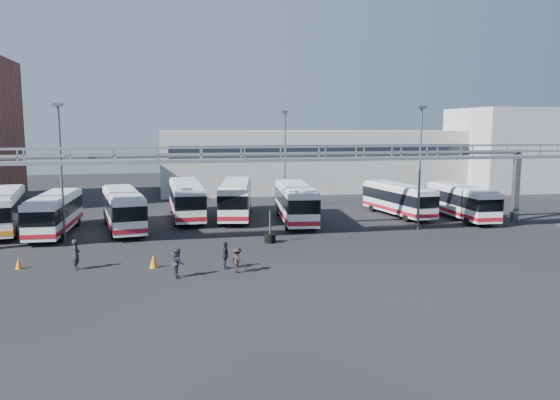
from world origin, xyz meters
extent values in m
plane|color=black|center=(0.00, 0.00, 0.00)|extent=(140.00, 140.00, 0.00)
cube|color=gray|center=(0.00, 5.00, 6.10)|extent=(50.00, 1.80, 0.22)
cube|color=gray|center=(0.00, 4.15, 7.05)|extent=(50.00, 0.10, 0.10)
cube|color=gray|center=(0.00, 5.85, 7.05)|extent=(50.00, 0.10, 0.10)
cube|color=#4C4F54|center=(0.00, 9.00, 6.30)|extent=(45.00, 0.50, 0.35)
cube|color=#9E9E99|center=(12.00, 38.00, 4.00)|extent=(42.00, 14.00, 8.00)
cube|color=#B2B2AD|center=(38.00, 32.00, 5.50)|extent=(14.00, 12.00, 11.00)
cylinder|color=#4C4F54|center=(-16.00, 8.00, 5.00)|extent=(0.18, 0.18, 10.00)
cube|color=#4C4F54|center=(-16.00, 8.00, 10.10)|extent=(0.70, 0.35, 0.22)
cylinder|color=#4C4F54|center=(12.00, 7.00, 5.00)|extent=(0.18, 0.18, 10.00)
cube|color=#4C4F54|center=(12.00, 7.00, 10.10)|extent=(0.70, 0.35, 0.22)
cylinder|color=#4C4F54|center=(4.00, 22.00, 5.00)|extent=(0.18, 0.18, 10.00)
cube|color=#4C4F54|center=(4.00, 22.00, 10.10)|extent=(0.70, 0.35, 0.22)
cube|color=silver|center=(-21.53, 13.17, 1.84)|extent=(4.04, 11.35, 2.78)
cube|color=black|center=(-21.53, 13.17, 2.17)|extent=(4.10, 11.41, 1.11)
cube|color=orange|center=(-21.53, 13.17, 0.86)|extent=(4.09, 11.40, 0.35)
cube|color=silver|center=(-21.53, 13.17, 3.31)|extent=(3.63, 10.21, 0.16)
cylinder|color=black|center=(-19.91, 9.81, 0.50)|extent=(0.44, 1.04, 1.01)
cylinder|color=black|center=(-20.89, 16.84, 0.50)|extent=(0.44, 1.04, 1.01)
cube|color=silver|center=(-17.25, 11.40, 1.74)|extent=(2.83, 10.56, 2.62)
cube|color=black|center=(-17.25, 11.40, 2.05)|extent=(2.90, 10.62, 1.05)
cube|color=maroon|center=(-17.25, 11.40, 0.81)|extent=(2.89, 10.61, 0.33)
cube|color=silver|center=(-17.25, 11.40, 3.12)|extent=(2.55, 9.51, 0.15)
cylinder|color=black|center=(-18.47, 8.10, 0.48)|extent=(0.33, 0.96, 0.95)
cylinder|color=black|center=(-16.33, 8.00, 0.48)|extent=(0.33, 0.96, 0.95)
cylinder|color=black|center=(-18.17, 14.79, 0.48)|extent=(0.33, 0.96, 0.95)
cylinder|color=black|center=(-16.04, 14.70, 0.48)|extent=(0.33, 0.96, 0.95)
cube|color=silver|center=(-12.02, 12.03, 1.81)|extent=(4.19, 11.17, 2.73)
cube|color=black|center=(-12.02, 12.03, 2.13)|extent=(4.26, 11.24, 1.09)
cube|color=maroon|center=(-12.02, 12.03, 0.84)|extent=(4.25, 11.23, 0.35)
cube|color=silver|center=(-12.02, 12.03, 3.25)|extent=(3.77, 10.05, 0.16)
cylinder|color=black|center=(-12.57, 8.40, 0.50)|extent=(0.45, 1.03, 0.99)
cylinder|color=black|center=(-10.36, 8.76, 0.50)|extent=(0.45, 1.03, 0.99)
cylinder|color=black|center=(-13.69, 15.30, 0.50)|extent=(0.45, 1.03, 0.99)
cylinder|color=black|center=(-11.48, 15.65, 0.50)|extent=(0.45, 1.03, 0.99)
cube|color=silver|center=(-6.65, 16.57, 1.88)|extent=(2.85, 11.42, 2.84)
cube|color=black|center=(-6.65, 16.57, 2.22)|extent=(2.91, 11.48, 1.14)
cube|color=maroon|center=(-6.65, 16.57, 0.88)|extent=(2.90, 11.47, 0.36)
cube|color=silver|center=(-6.65, 16.57, 3.39)|extent=(2.57, 10.27, 0.17)
cylinder|color=black|center=(-7.73, 12.90, 0.52)|extent=(0.33, 1.04, 1.03)
cylinder|color=black|center=(-5.39, 12.96, 0.52)|extent=(0.33, 1.04, 1.03)
cylinder|color=black|center=(-7.90, 20.17, 0.52)|extent=(0.33, 1.04, 1.03)
cylinder|color=black|center=(-5.56, 20.23, 0.52)|extent=(0.33, 1.04, 1.03)
cube|color=silver|center=(-2.06, 16.05, 1.88)|extent=(4.58, 11.62, 2.83)
cube|color=black|center=(-2.06, 16.05, 2.22)|extent=(4.65, 11.69, 1.13)
cube|color=maroon|center=(-2.06, 16.05, 0.88)|extent=(4.64, 11.68, 0.36)
cube|color=silver|center=(-2.06, 16.05, 3.38)|extent=(4.12, 10.46, 0.16)
cylinder|color=black|center=(-3.86, 12.70, 0.52)|extent=(0.49, 1.07, 1.03)
cylinder|color=black|center=(-1.57, 12.27, 0.52)|extent=(0.49, 1.07, 1.03)
cylinder|color=black|center=(-2.56, 19.83, 0.52)|extent=(0.49, 1.07, 1.03)
cylinder|color=black|center=(-0.26, 19.41, 0.52)|extent=(0.49, 1.07, 1.03)
cube|color=silver|center=(2.80, 12.49, 1.86)|extent=(3.79, 11.43, 2.80)
cube|color=black|center=(2.80, 12.49, 2.19)|extent=(3.86, 11.50, 1.12)
cube|color=maroon|center=(2.80, 12.49, 0.87)|extent=(3.85, 11.49, 0.36)
cube|color=silver|center=(2.80, 12.49, 3.34)|extent=(3.41, 10.29, 0.16)
cylinder|color=black|center=(1.25, 9.05, 0.51)|extent=(0.42, 1.05, 1.02)
cylinder|color=black|center=(3.54, 8.79, 0.51)|extent=(0.42, 1.05, 1.02)
cylinder|color=black|center=(2.06, 16.18, 0.51)|extent=(0.42, 1.05, 1.02)
cylinder|color=black|center=(4.35, 15.92, 0.51)|extent=(0.42, 1.05, 1.02)
cube|color=silver|center=(13.33, 13.94, 1.66)|extent=(3.39, 10.23, 2.51)
cube|color=black|center=(13.33, 13.94, 1.96)|extent=(3.46, 10.29, 1.00)
cube|color=maroon|center=(13.33, 13.94, 0.78)|extent=(3.45, 10.28, 0.32)
cube|color=silver|center=(13.33, 13.94, 2.99)|extent=(3.05, 9.20, 0.15)
cylinder|color=black|center=(12.68, 10.64, 0.46)|extent=(0.37, 0.94, 0.91)
cylinder|color=black|center=(14.70, 10.87, 0.46)|extent=(0.37, 0.94, 0.91)
cylinder|color=black|center=(11.95, 17.02, 0.46)|extent=(0.37, 0.94, 0.91)
cylinder|color=black|center=(13.98, 17.25, 0.46)|extent=(0.37, 0.94, 0.91)
cube|color=silver|center=(18.33, 11.03, 1.67)|extent=(2.77, 10.16, 2.52)
cube|color=black|center=(18.33, 11.03, 1.97)|extent=(2.84, 10.22, 1.01)
cube|color=maroon|center=(18.33, 11.03, 0.78)|extent=(2.83, 10.21, 0.32)
cube|color=silver|center=(18.33, 11.03, 3.00)|extent=(2.50, 9.14, 0.15)
cylinder|color=black|center=(17.15, 7.86, 0.46)|extent=(0.32, 0.93, 0.91)
cylinder|color=black|center=(19.19, 7.77, 0.46)|extent=(0.32, 0.93, 0.91)
cylinder|color=black|center=(17.46, 14.30, 0.46)|extent=(0.32, 0.93, 0.91)
cylinder|color=black|center=(19.51, 14.20, 0.46)|extent=(0.32, 0.93, 0.91)
imported|color=black|center=(-13.95, -0.57, 0.92)|extent=(0.50, 0.71, 1.84)
imported|color=#262331|center=(-8.04, -3.59, 0.84)|extent=(0.70, 0.86, 1.67)
imported|color=black|center=(-4.61, -3.32, 0.76)|extent=(0.98, 1.13, 1.52)
imported|color=black|center=(-5.19, -2.32, 0.83)|extent=(0.55, 1.02, 1.66)
cone|color=orange|center=(-17.40, 0.33, 0.32)|extent=(0.53, 0.53, 0.64)
cone|color=orange|center=(-9.44, -1.11, 0.40)|extent=(0.60, 0.60, 0.80)
cylinder|color=black|center=(-1.10, 4.50, 0.12)|extent=(0.84, 0.84, 0.20)
cylinder|color=black|center=(-1.10, 4.50, 0.34)|extent=(0.84, 0.84, 0.20)
cylinder|color=black|center=(-1.10, 4.50, 0.56)|extent=(0.84, 0.84, 0.20)
cylinder|color=#4C4F54|center=(-1.10, 4.50, 1.20)|extent=(0.12, 0.12, 2.40)
camera|label=1|loc=(-8.80, -34.37, 8.49)|focal=35.00mm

